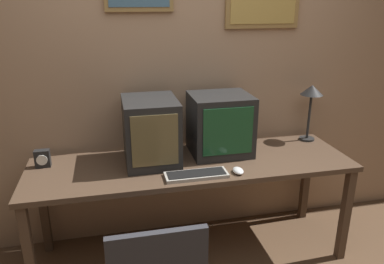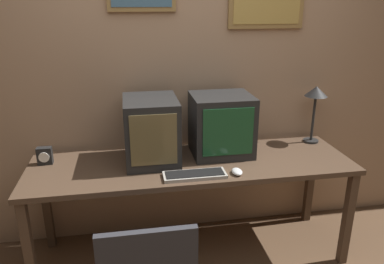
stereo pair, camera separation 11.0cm
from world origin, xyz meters
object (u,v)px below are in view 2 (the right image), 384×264
Objects in this scene: mouse_near_keyboard at (237,172)px; desk_clock at (45,156)px; monitor_left at (151,130)px; desk_lamp at (316,97)px; keyboard_main at (195,175)px; monitor_right at (221,125)px.

desk_clock is (-1.24, 0.38, 0.04)m from mouse_near_keyboard.
desk_clock is (-0.72, 0.06, -0.16)m from monitor_left.
desk_lamp is at bearing 2.34° from desk_clock.
desk_lamp is at bearing 6.38° from monitor_left.
desk_lamp is (0.74, 0.46, 0.34)m from mouse_near_keyboard.
desk_clock is at bearing 159.14° from keyboard_main.
monitor_right is 0.48m from keyboard_main.
desk_clock is at bearing 179.31° from monitor_right.
mouse_near_keyboard is (0.52, -0.32, -0.20)m from monitor_left.
monitor_right is at bearing 92.72° from mouse_near_keyboard.
keyboard_main is 0.27m from mouse_near_keyboard.
monitor_right is at bearing -0.69° from desk_clock.
desk_lamp is at bearing 23.91° from keyboard_main.
monitor_right is 0.78m from desk_lamp.
desk_lamp is (1.98, 0.08, 0.30)m from desk_clock.
monitor_right reaches higher than mouse_near_keyboard.
monitor_left is at bearing -4.72° from desk_clock.
monitor_left is 1.00× the size of desk_lamp.
mouse_near_keyboard is at bearing -1.94° from keyboard_main.
keyboard_main is at bearing -20.86° from desk_clock.
keyboard_main is 3.35× the size of desk_clock.
monitor_right is 1.23m from desk_clock.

